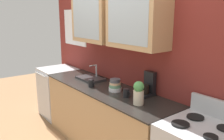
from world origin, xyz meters
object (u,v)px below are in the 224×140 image
cup_near_sink (91,83)px  cup_near_bowls (126,93)px  bowl_stack (115,85)px  dishwasher (59,92)px  sink_faucet (90,78)px  vase (139,93)px  coffee_maker (147,86)px

cup_near_sink → cup_near_bowls: size_ratio=1.03×
bowl_stack → cup_near_sink: size_ratio=1.39×
bowl_stack → dishwasher: size_ratio=0.18×
cup_near_sink → dishwasher: 1.44m
sink_faucet → vase: vase is taller
sink_faucet → coffee_maker: (1.03, 0.17, 0.09)m
bowl_stack → vase: vase is taller
cup_near_sink → cup_near_bowls: bearing=10.0°
vase → cup_near_bowls: vase is taller
bowl_stack → coffee_maker: 0.43m
cup_near_sink → sink_faucet: bearing=149.1°
sink_faucet → vase: size_ratio=1.64×
sink_faucet → cup_near_sink: 0.39m
vase → cup_near_sink: bearing=-176.0°
bowl_stack → sink_faucet: bearing=175.9°
cup_near_bowls → bowl_stack: bearing=170.4°
dishwasher → coffee_maker: 2.13m
bowl_stack → cup_near_sink: bearing=-155.1°
bowl_stack → vase: size_ratio=0.63×
sink_faucet → cup_near_bowls: bearing=-5.7°
sink_faucet → dishwasher: bearing=-175.6°
cup_near_bowls → dishwasher: cup_near_bowls is taller
sink_faucet → vase: (1.19, -0.14, 0.11)m
cup_near_bowls → coffee_maker: size_ratio=0.40×
bowl_stack → coffee_maker: coffee_maker is taller
sink_faucet → coffee_maker: size_ratio=1.49×
dishwasher → coffee_maker: bearing=6.8°
cup_near_bowls → vase: bearing=-10.3°
sink_faucet → cup_near_sink: bearing=-30.9°
vase → coffee_maker: size_ratio=0.91×
vase → cup_near_bowls: bearing=169.7°
cup_near_bowls → coffee_maker: 0.28m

